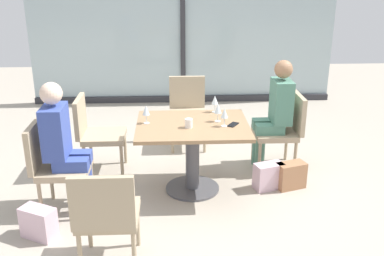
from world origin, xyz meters
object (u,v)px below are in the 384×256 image
at_px(cell_phone_on_table, 233,125).
at_px(handbag_0, 269,176).
at_px(dining_table_main, 192,142).
at_px(wine_glass_2, 146,111).
at_px(chair_far_right, 284,127).
at_px(handbag_1, 39,223).
at_px(wine_glass_0, 224,114).
at_px(handbag_2, 291,175).
at_px(person_far_right, 275,110).
at_px(chair_near_window, 188,108).
at_px(chair_far_left, 95,130).
at_px(coffee_cup, 189,123).
at_px(chair_side_end, 54,162).
at_px(person_side_end, 63,142).
at_px(wine_glass_1, 218,109).
at_px(wine_glass_3, 215,100).
at_px(chair_front_left, 106,213).

bearing_deg(cell_phone_on_table, handbag_0, 37.30).
bearing_deg(dining_table_main, wine_glass_2, 174.54).
distance_m(chair_far_right, handbag_1, 2.78).
height_order(wine_glass_0, handbag_2, wine_glass_0).
bearing_deg(dining_table_main, person_far_right, 27.78).
bearing_deg(cell_phone_on_table, dining_table_main, -154.22).
relative_size(wine_glass_2, handbag_2, 0.62).
relative_size(chair_near_window, handbag_2, 2.90).
bearing_deg(wine_glass_0, chair_far_left, 157.00).
bearing_deg(dining_table_main, handbag_1, -149.55).
distance_m(chair_far_left, coffee_cup, 1.21).
height_order(chair_side_end, handbag_1, chair_side_end).
xyz_separation_m(chair_far_right, chair_near_window, (-1.06, 0.77, 0.00)).
bearing_deg(dining_table_main, chair_near_window, 90.00).
relative_size(dining_table_main, chair_far_right, 1.28).
height_order(chair_far_left, wine_glass_0, wine_glass_0).
xyz_separation_m(person_side_end, handbag_0, (2.01, 0.32, -0.56)).
bearing_deg(coffee_cup, handbag_1, -152.03).
bearing_deg(coffee_cup, person_side_end, -168.66).
height_order(cell_phone_on_table, handbag_2, cell_phone_on_table).
bearing_deg(person_far_right, chair_near_window, 141.11).
xyz_separation_m(dining_table_main, coffee_cup, (-0.04, -0.10, 0.24)).
relative_size(wine_glass_1, handbag_1, 0.62).
distance_m(wine_glass_3, handbag_2, 1.13).
bearing_deg(chair_far_left, wine_glass_2, -37.28).
distance_m(dining_table_main, wine_glass_0, 0.46).
relative_size(person_side_end, cell_phone_on_table, 8.75).
distance_m(chair_near_window, chair_front_left, 2.63).
bearing_deg(handbag_0, handbag_2, -17.36).
bearing_deg(wine_glass_3, wine_glass_1, -89.67).
relative_size(chair_far_right, handbag_1, 2.90).
bearing_deg(handbag_0, person_far_right, 55.30).
bearing_deg(wine_glass_0, coffee_cup, -176.71).
height_order(coffee_cup, handbag_2, coffee_cup).
height_order(chair_near_window, cell_phone_on_table, chair_near_window).
height_order(chair_front_left, coffee_cup, chair_front_left).
bearing_deg(wine_glass_2, dining_table_main, -5.46).
height_order(wine_glass_0, wine_glass_3, same).
xyz_separation_m(chair_far_right, wine_glass_3, (-0.80, -0.13, 0.37)).
bearing_deg(person_side_end, wine_glass_0, 9.50).
height_order(wine_glass_0, handbag_0, wine_glass_0).
distance_m(dining_table_main, wine_glass_1, 0.42).
xyz_separation_m(wine_glass_0, handbag_2, (0.73, 0.07, -0.72)).
bearing_deg(handbag_2, wine_glass_0, 166.90).
height_order(dining_table_main, wine_glass_1, wine_glass_1).
height_order(wine_glass_1, cell_phone_on_table, wine_glass_1).
bearing_deg(dining_table_main, chair_far_right, 25.28).
relative_size(person_side_end, wine_glass_1, 6.81).
relative_size(chair_side_end, wine_glass_3, 4.70).
xyz_separation_m(wine_glass_0, wine_glass_3, (-0.05, 0.45, 0.00)).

